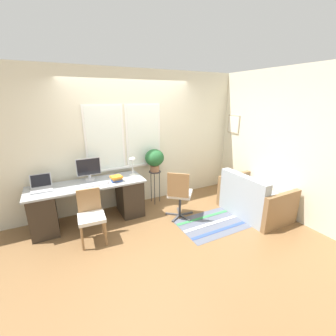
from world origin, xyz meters
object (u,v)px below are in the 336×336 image
at_px(mouse, 108,182).
at_px(couch_loveseat, 253,200).
at_px(office_chair_swivel, 179,193).
at_px(potted_plant, 155,159).
at_px(keyboard, 93,185).
at_px(monitor, 89,169).
at_px(desk_chair_wooden, 91,214).
at_px(desk_lamp, 132,162).
at_px(book_stack, 117,178).
at_px(laptop, 41,187).
at_px(plant_stand, 155,176).

height_order(mouse, couch_loveseat, couch_loveseat).
height_order(office_chair_swivel, potted_plant, potted_plant).
height_order(keyboard, couch_loveseat, couch_loveseat).
relative_size(monitor, desk_chair_wooden, 0.52).
bearing_deg(potted_plant, desk_chair_wooden, -152.29).
height_order(monitor, couch_loveseat, monitor).
xyz_separation_m(mouse, couch_loveseat, (2.51, -1.01, -0.47)).
bearing_deg(desk_lamp, book_stack, -153.42).
bearing_deg(desk_chair_wooden, potted_plant, 31.46).
relative_size(desk_lamp, desk_chair_wooden, 0.44).
bearing_deg(laptop, book_stack, -9.43).
xyz_separation_m(desk_chair_wooden, potted_plant, (1.43, 0.75, 0.54)).
distance_m(desk_chair_wooden, couch_loveseat, 2.96).
distance_m(couch_loveseat, plant_stand, 2.00).
xyz_separation_m(laptop, potted_plant, (2.06, 0.09, 0.19)).
relative_size(monitor, mouse, 5.98).
bearing_deg(potted_plant, monitor, 179.29).
relative_size(desk_chair_wooden, couch_loveseat, 0.66).
distance_m(laptop, mouse, 1.04).
height_order(desk_chair_wooden, couch_loveseat, couch_loveseat).
bearing_deg(potted_plant, desk_lamp, -168.56).
bearing_deg(plant_stand, keyboard, -167.38).
xyz_separation_m(monitor, keyboard, (-0.00, -0.31, -0.20)).
bearing_deg(laptop, desk_lamp, -0.43).
height_order(laptop, desk_lamp, desk_lamp).
bearing_deg(laptop, mouse, -11.44).
bearing_deg(monitor, office_chair_swivel, -29.82).
bearing_deg(plant_stand, monitor, 179.29).
bearing_deg(plant_stand, book_stack, -161.82).
bearing_deg(book_stack, laptop, 170.57).
bearing_deg(laptop, keyboard, -14.50).
bearing_deg(book_stack, desk_chair_wooden, -140.04).
bearing_deg(potted_plant, book_stack, -161.82).
height_order(desk_chair_wooden, potted_plant, potted_plant).
distance_m(monitor, plant_stand, 1.33).
distance_m(laptop, plant_stand, 2.07).
bearing_deg(desk_lamp, office_chair_swivel, -47.56).
xyz_separation_m(desk_lamp, office_chair_swivel, (0.64, -0.70, -0.50)).
bearing_deg(desk_lamp, desk_chair_wooden, -144.92).
height_order(mouse, desk_chair_wooden, desk_chair_wooden).
bearing_deg(plant_stand, potted_plant, -135.00).
xyz_separation_m(laptop, desk_chair_wooden, (0.64, -0.66, -0.34)).
distance_m(keyboard, book_stack, 0.42).
bearing_deg(keyboard, couch_loveseat, -20.30).
relative_size(mouse, plant_stand, 0.10).
bearing_deg(plant_stand, laptop, -177.49).
xyz_separation_m(keyboard, plant_stand, (1.29, 0.29, -0.14)).
relative_size(desk_chair_wooden, plant_stand, 1.15).
distance_m(monitor, desk_lamp, 0.79).
xyz_separation_m(laptop, monitor, (0.77, 0.11, 0.16)).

